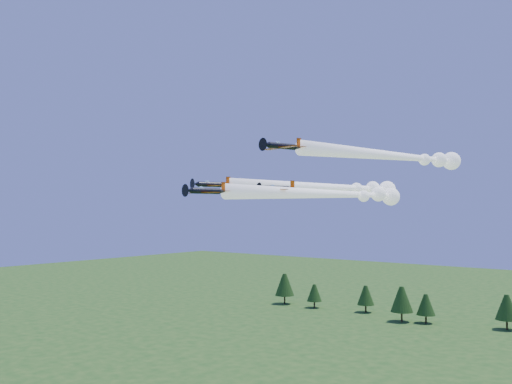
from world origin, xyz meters
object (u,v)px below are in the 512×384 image
Objects in this scene: plane_lead at (333,194)px; plane_slot at (276,188)px; plane_left at (330,187)px; plane_right at (398,156)px.

plane_lead is 12.87m from plane_slot.
plane_lead is at bearing -33.47° from plane_left.
plane_left reaches higher than plane_lead.
plane_slot is at bearing -97.37° from plane_lead.
plane_left is at bearing 113.20° from plane_slot.
plane_left is 0.90× the size of plane_right.
plane_left is (-4.97, 7.05, 1.59)m from plane_lead.
plane_right is (14.68, 0.35, 5.51)m from plane_left.
plane_left is 19.11m from plane_slot.
plane_lead is at bearing -128.67° from plane_right.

